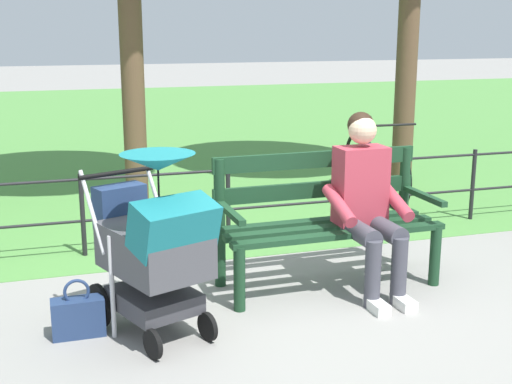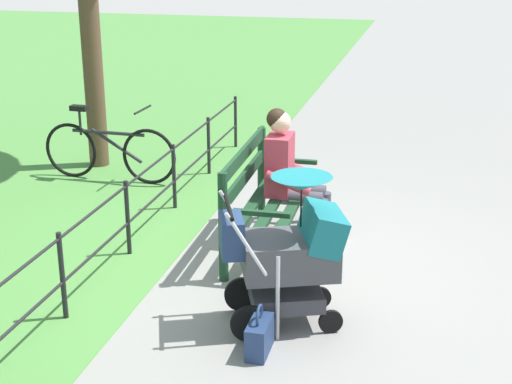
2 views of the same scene
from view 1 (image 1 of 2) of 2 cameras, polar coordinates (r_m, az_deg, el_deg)
ground_plane at (r=4.97m, az=1.51°, el=-8.40°), size 60.00×60.00×0.00m
grass_lawn at (r=13.38m, az=-10.76°, el=5.42°), size 40.00×16.00×0.01m
park_bench at (r=5.05m, az=5.71°, el=-1.81°), size 1.61×0.63×0.96m
person_on_bench at (r=4.91m, az=9.19°, el=-0.55°), size 0.54×0.74×1.28m
stroller at (r=4.19m, az=-8.43°, el=-4.17°), size 0.77×1.00×1.15m
handbag at (r=4.43m, az=-14.52°, el=-9.94°), size 0.32×0.14×0.37m
park_fence at (r=6.06m, az=0.16°, el=-0.16°), size 7.44×0.04×0.70m
bicycle at (r=7.66m, az=9.82°, el=2.14°), size 0.44×1.66×0.89m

